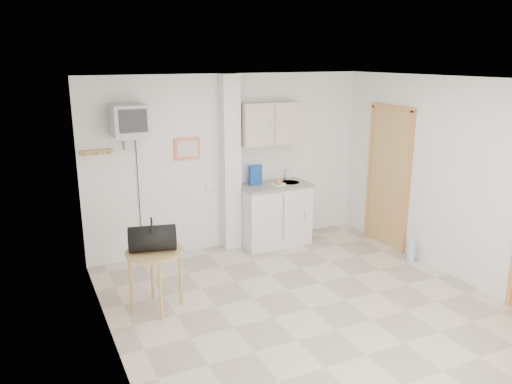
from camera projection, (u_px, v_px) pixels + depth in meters
name	position (u px, v px, depth m)	size (l,w,h in m)	color
ground	(310.00, 308.00, 5.58)	(4.50, 4.50, 0.00)	beige
room_envelope	(329.00, 171.00, 5.35)	(4.24, 4.54, 2.55)	white
kitchenette	(273.00, 191.00, 7.35)	(1.03, 0.58, 2.10)	silver
crt_television	(130.00, 122.00, 6.22)	(0.44, 0.45, 2.15)	slate
round_table	(155.00, 259.00, 5.43)	(0.63, 0.63, 0.69)	#A8874D
duffel_bag	(152.00, 238.00, 5.37)	(0.56, 0.39, 0.38)	black
water_bottle	(411.00, 250.00, 6.86)	(0.11, 0.11, 0.34)	#A7CBE7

